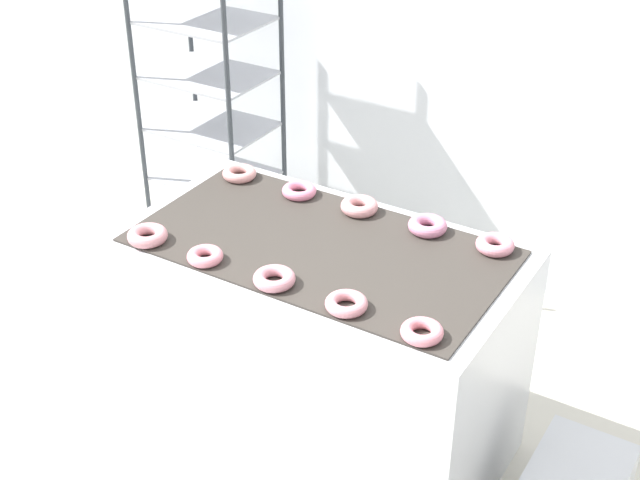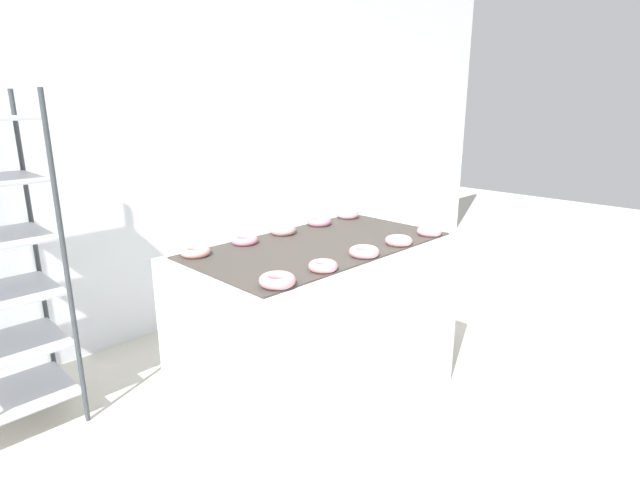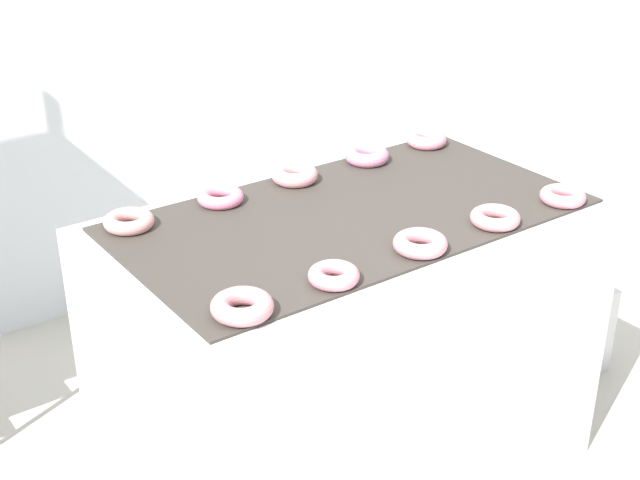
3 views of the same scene
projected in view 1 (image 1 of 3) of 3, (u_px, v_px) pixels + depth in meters
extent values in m
cube|color=silver|center=(495.00, 1.00, 3.93)|extent=(8.00, 0.05, 2.80)
cube|color=silver|center=(320.00, 350.00, 3.33)|extent=(1.40, 0.79, 0.90)
cube|color=#38332D|center=(320.00, 246.00, 3.10)|extent=(1.29, 0.69, 0.01)
cube|color=#262628|center=(365.00, 403.00, 2.81)|extent=(0.12, 0.07, 0.10)
cylinder|color=#33383D|center=(138.00, 108.00, 4.37)|extent=(0.02, 0.02, 1.65)
cylinder|color=#33383D|center=(230.00, 132.00, 4.11)|extent=(0.02, 0.02, 1.65)
cylinder|color=#33383D|center=(194.00, 80.00, 4.69)|extent=(0.02, 0.02, 1.65)
cylinder|color=#33383D|center=(283.00, 101.00, 4.44)|extent=(0.02, 0.02, 1.65)
cube|color=#A8AAB2|center=(219.00, 220.00, 4.74)|extent=(0.56, 0.44, 0.01)
cube|color=#A8AAB2|center=(216.00, 175.00, 4.60)|extent=(0.56, 0.44, 0.01)
cube|color=#A8AAB2|center=(212.00, 126.00, 4.46)|extent=(0.56, 0.44, 0.01)
cube|color=#A8AAB2|center=(209.00, 75.00, 4.32)|extent=(0.56, 0.44, 0.01)
cube|color=#A8AAB2|center=(205.00, 20.00, 4.18)|extent=(0.56, 0.44, 0.01)
torus|color=#CF898F|center=(147.00, 236.00, 3.11)|extent=(0.14, 0.14, 0.04)
torus|color=pink|center=(205.00, 256.00, 3.00)|extent=(0.12, 0.12, 0.04)
torus|color=pink|center=(275.00, 279.00, 2.88)|extent=(0.14, 0.14, 0.04)
torus|color=pink|center=(346.00, 304.00, 2.76)|extent=(0.13, 0.13, 0.04)
torus|color=pink|center=(422.00, 332.00, 2.64)|extent=(0.13, 0.13, 0.04)
torus|color=#D5918D|center=(239.00, 173.00, 3.53)|extent=(0.14, 0.14, 0.04)
torus|color=pink|center=(299.00, 191.00, 3.40)|extent=(0.13, 0.13, 0.04)
torus|color=pink|center=(360.00, 206.00, 3.29)|extent=(0.14, 0.14, 0.04)
torus|color=pink|center=(428.00, 226.00, 3.17)|extent=(0.14, 0.14, 0.04)
torus|color=pink|center=(495.00, 245.00, 3.06)|extent=(0.13, 0.13, 0.04)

